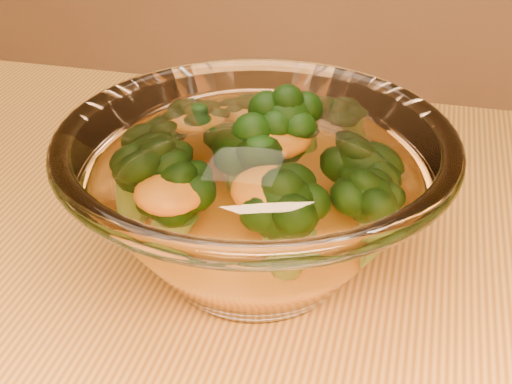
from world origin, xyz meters
TOP-DOWN VIEW (x-y plane):
  - glass_bowl at (-0.00, 0.10)m, footprint 0.25×0.25m
  - cheese_sauce at (-0.00, 0.10)m, footprint 0.12×0.12m
  - broccoli_heap at (-0.01, 0.11)m, footprint 0.17×0.16m

SIDE VIEW (x-z plane):
  - cheese_sauce at x=0.00m, z-range 0.77..0.80m
  - glass_bowl at x=0.00m, z-range 0.75..0.86m
  - broccoli_heap at x=-0.01m, z-range 0.78..0.86m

